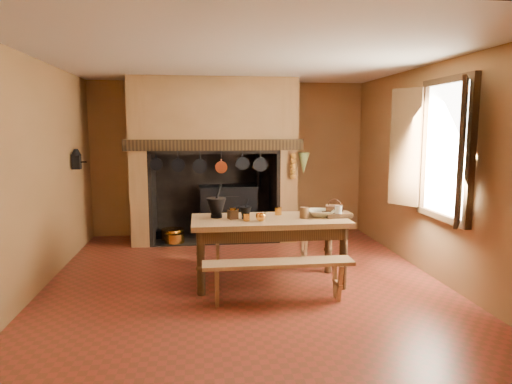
{
  "coord_description": "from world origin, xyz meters",
  "views": [
    {
      "loc": [
        -0.56,
        -5.69,
        1.96
      ],
      "look_at": [
        0.19,
        0.3,
        1.12
      ],
      "focal_mm": 32.0,
      "sensor_mm": 36.0,
      "label": 1
    }
  ],
  "objects_px": {
    "work_table": "(269,228)",
    "mixing_bowl": "(321,213)",
    "iron_range": "(229,210)",
    "coffee_grinder": "(233,214)",
    "wicker_basket": "(334,210)",
    "bench_front": "(278,272)"
  },
  "relations": [
    {
      "from": "coffee_grinder",
      "to": "mixing_bowl",
      "type": "height_order",
      "value": "coffee_grinder"
    },
    {
      "from": "bench_front",
      "to": "coffee_grinder",
      "type": "distance_m",
      "value": 0.98
    },
    {
      "from": "work_table",
      "to": "mixing_bowl",
      "type": "xyz_separation_m",
      "value": [
        0.67,
        0.02,
        0.18
      ]
    },
    {
      "from": "wicker_basket",
      "to": "coffee_grinder",
      "type": "bearing_deg",
      "value": -160.79
    },
    {
      "from": "iron_range",
      "to": "bench_front",
      "type": "relative_size",
      "value": 0.94
    },
    {
      "from": "mixing_bowl",
      "to": "coffee_grinder",
      "type": "bearing_deg",
      "value": -179.35
    },
    {
      "from": "work_table",
      "to": "mixing_bowl",
      "type": "bearing_deg",
      "value": 2.05
    },
    {
      "from": "coffee_grinder",
      "to": "mixing_bowl",
      "type": "bearing_deg",
      "value": -19.32
    },
    {
      "from": "coffee_grinder",
      "to": "mixing_bowl",
      "type": "xyz_separation_m",
      "value": [
        1.13,
        0.01,
        -0.02
      ]
    },
    {
      "from": "bench_front",
      "to": "mixing_bowl",
      "type": "distance_m",
      "value": 1.09
    },
    {
      "from": "coffee_grinder",
      "to": "wicker_basket",
      "type": "distance_m",
      "value": 1.34
    },
    {
      "from": "iron_range",
      "to": "wicker_basket",
      "type": "bearing_deg",
      "value": -63.66
    },
    {
      "from": "iron_range",
      "to": "coffee_grinder",
      "type": "relative_size",
      "value": 9.43
    },
    {
      "from": "bench_front",
      "to": "mixing_bowl",
      "type": "height_order",
      "value": "mixing_bowl"
    },
    {
      "from": "coffee_grinder",
      "to": "mixing_bowl",
      "type": "relative_size",
      "value": 0.49
    },
    {
      "from": "iron_range",
      "to": "bench_front",
      "type": "height_order",
      "value": "iron_range"
    },
    {
      "from": "iron_range",
      "to": "work_table",
      "type": "xyz_separation_m",
      "value": [
        0.35,
        -2.58,
        0.23
      ]
    },
    {
      "from": "iron_range",
      "to": "work_table",
      "type": "distance_m",
      "value": 2.61
    },
    {
      "from": "work_table",
      "to": "coffee_grinder",
      "type": "bearing_deg",
      "value": 178.61
    },
    {
      "from": "wicker_basket",
      "to": "mixing_bowl",
      "type": "bearing_deg",
      "value": -140.75
    },
    {
      "from": "work_table",
      "to": "bench_front",
      "type": "distance_m",
      "value": 0.75
    },
    {
      "from": "work_table",
      "to": "bench_front",
      "type": "xyz_separation_m",
      "value": [
        0.0,
        -0.66,
        -0.35
      ]
    }
  ]
}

